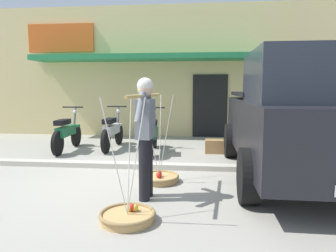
# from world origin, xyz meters

# --- Properties ---
(ground_plane) EXTENTS (90.00, 90.00, 0.00)m
(ground_plane) POSITION_xyz_m (0.00, 0.00, 0.00)
(ground_plane) COLOR #9E998C
(sidewalk_curb) EXTENTS (20.00, 0.24, 0.10)m
(sidewalk_curb) POSITION_xyz_m (0.00, 0.70, 0.05)
(sidewalk_curb) COLOR #BAB4A5
(sidewalk_curb) RESTS_ON ground
(fruit_vendor) EXTENTS (0.23, 1.60, 1.70)m
(fruit_vendor) POSITION_xyz_m (0.50, -0.96, 0.98)
(fruit_vendor) COLOR black
(fruit_vendor) RESTS_ON ground
(fruit_basket_left_side) EXTENTS (0.67, 0.67, 1.45)m
(fruit_basket_left_side) POSITION_xyz_m (0.58, -0.16, 0.07)
(fruit_basket_left_side) COLOR tan
(fruit_basket_left_side) RESTS_ON ground
(fruit_basket_right_side) EXTENTS (0.67, 0.67, 1.45)m
(fruit_basket_right_side) POSITION_xyz_m (0.42, -1.75, 0.07)
(fruit_basket_right_side) COLOR tan
(fruit_basket_right_side) RESTS_ON ground
(motorcycle_nearest_shop) EXTENTS (0.54, 1.82, 1.09)m
(motorcycle_nearest_shop) POSITION_xyz_m (-2.06, 2.20, 0.45)
(motorcycle_nearest_shop) COLOR black
(motorcycle_nearest_shop) RESTS_ON ground
(motorcycle_second_in_row) EXTENTS (0.54, 1.82, 1.09)m
(motorcycle_second_in_row) POSITION_xyz_m (-1.01, 2.60, 0.45)
(motorcycle_second_in_row) COLOR black
(motorcycle_second_in_row) RESTS_ON ground
(motorcycle_third_in_row) EXTENTS (0.54, 1.82, 1.09)m
(motorcycle_third_in_row) POSITION_xyz_m (0.11, 2.21, 0.45)
(motorcycle_third_in_row) COLOR black
(motorcycle_third_in_row) RESTS_ON ground
(parked_truck) EXTENTS (2.21, 4.74, 2.10)m
(parked_truck) POSITION_xyz_m (2.88, 0.30, 1.03)
(parked_truck) COLOR black
(parked_truck) RESTS_ON ground
(storefront_building) EXTENTS (13.00, 6.00, 4.20)m
(storefront_building) POSITION_xyz_m (-0.39, 7.38, 2.10)
(storefront_building) COLOR #DBC684
(storefront_building) RESTS_ON ground
(wooden_crate) EXTENTS (0.44, 0.36, 0.32)m
(wooden_crate) POSITION_xyz_m (1.60, 2.34, 0.16)
(wooden_crate) COLOR olive
(wooden_crate) RESTS_ON ground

